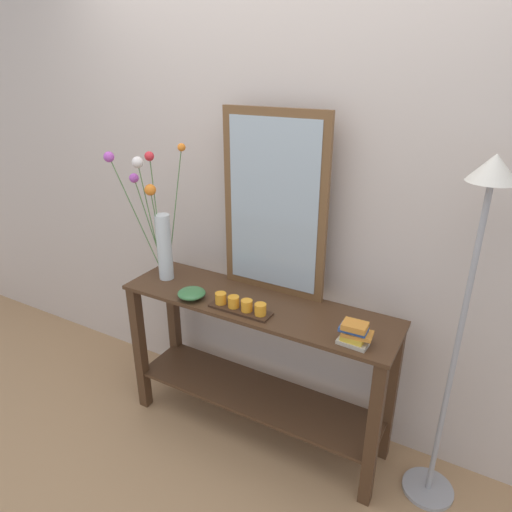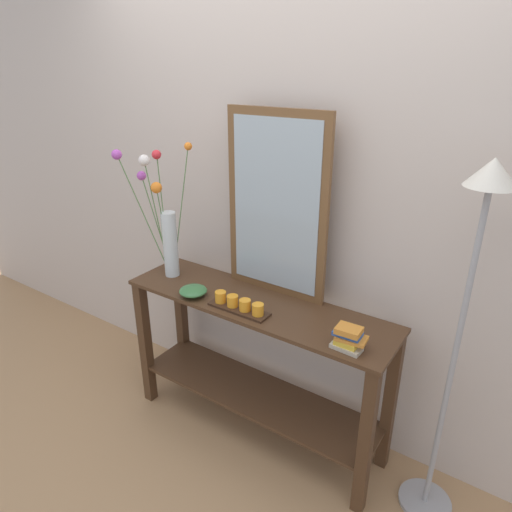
{
  "view_description": "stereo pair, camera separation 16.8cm",
  "coord_description": "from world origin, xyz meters",
  "px_view_note": "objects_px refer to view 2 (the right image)",
  "views": [
    {
      "loc": [
        0.98,
        -1.74,
        1.92
      ],
      "look_at": [
        0.0,
        0.0,
        1.06
      ],
      "focal_mm": 31.95,
      "sensor_mm": 36.0,
      "label": 1
    },
    {
      "loc": [
        1.12,
        -1.66,
        1.92
      ],
      "look_at": [
        0.0,
        0.0,
        1.06
      ],
      "focal_mm": 31.95,
      "sensor_mm": 36.0,
      "label": 2
    }
  ],
  "objects_px": {
    "mirror_leaning": "(276,206)",
    "candle_tray": "(239,305)",
    "decorative_bowl": "(193,291)",
    "floor_lamp": "(467,297)",
    "tall_vase_left": "(165,226)",
    "console_table": "(256,354)",
    "book_stack": "(348,338)"
  },
  "relations": [
    {
      "from": "candle_tray",
      "to": "floor_lamp",
      "type": "height_order",
      "value": "floor_lamp"
    },
    {
      "from": "candle_tray",
      "to": "mirror_leaning",
      "type": "bearing_deg",
      "value": 82.89
    },
    {
      "from": "mirror_leaning",
      "to": "tall_vase_left",
      "type": "relative_size",
      "value": 1.26
    },
    {
      "from": "mirror_leaning",
      "to": "decorative_bowl",
      "type": "distance_m",
      "value": 0.61
    },
    {
      "from": "tall_vase_left",
      "to": "candle_tray",
      "type": "xyz_separation_m",
      "value": [
        0.56,
        -0.1,
        -0.27
      ]
    },
    {
      "from": "tall_vase_left",
      "to": "decorative_bowl",
      "type": "bearing_deg",
      "value": -21.27
    },
    {
      "from": "console_table",
      "to": "floor_lamp",
      "type": "height_order",
      "value": "floor_lamp"
    },
    {
      "from": "candle_tray",
      "to": "decorative_bowl",
      "type": "relative_size",
      "value": 2.22
    },
    {
      "from": "console_table",
      "to": "mirror_leaning",
      "type": "bearing_deg",
      "value": 86.77
    },
    {
      "from": "floor_lamp",
      "to": "console_table",
      "type": "bearing_deg",
      "value": -177.08
    },
    {
      "from": "mirror_leaning",
      "to": "decorative_bowl",
      "type": "relative_size",
      "value": 6.44
    },
    {
      "from": "console_table",
      "to": "mirror_leaning",
      "type": "xyz_separation_m",
      "value": [
        0.01,
        0.16,
        0.77
      ]
    },
    {
      "from": "decorative_bowl",
      "to": "floor_lamp",
      "type": "bearing_deg",
      "value": 7.87
    },
    {
      "from": "mirror_leaning",
      "to": "candle_tray",
      "type": "distance_m",
      "value": 0.51
    },
    {
      "from": "tall_vase_left",
      "to": "candle_tray",
      "type": "height_order",
      "value": "tall_vase_left"
    },
    {
      "from": "mirror_leaning",
      "to": "book_stack",
      "type": "bearing_deg",
      "value": -27.45
    },
    {
      "from": "candle_tray",
      "to": "console_table",
      "type": "bearing_deg",
      "value": 77.35
    },
    {
      "from": "tall_vase_left",
      "to": "floor_lamp",
      "type": "xyz_separation_m",
      "value": [
        1.51,
        0.06,
        -0.0
      ]
    },
    {
      "from": "decorative_bowl",
      "to": "candle_tray",
      "type": "bearing_deg",
      "value": 2.48
    },
    {
      "from": "candle_tray",
      "to": "tall_vase_left",
      "type": "bearing_deg",
      "value": 170.21
    },
    {
      "from": "candle_tray",
      "to": "book_stack",
      "type": "relative_size",
      "value": 2.18
    },
    {
      "from": "decorative_bowl",
      "to": "book_stack",
      "type": "xyz_separation_m",
      "value": [
        0.85,
        0.01,
        0.02
      ]
    },
    {
      "from": "tall_vase_left",
      "to": "decorative_bowl",
      "type": "height_order",
      "value": "tall_vase_left"
    },
    {
      "from": "console_table",
      "to": "candle_tray",
      "type": "xyz_separation_m",
      "value": [
        -0.02,
        -0.11,
        0.34
      ]
    },
    {
      "from": "console_table",
      "to": "decorative_bowl",
      "type": "relative_size",
      "value": 10.03
    },
    {
      "from": "candle_tray",
      "to": "decorative_bowl",
      "type": "distance_m",
      "value": 0.28
    },
    {
      "from": "tall_vase_left",
      "to": "floor_lamp",
      "type": "distance_m",
      "value": 1.52
    },
    {
      "from": "console_table",
      "to": "tall_vase_left",
      "type": "height_order",
      "value": "tall_vase_left"
    },
    {
      "from": "decorative_bowl",
      "to": "floor_lamp",
      "type": "relative_size",
      "value": 0.09
    },
    {
      "from": "console_table",
      "to": "book_stack",
      "type": "bearing_deg",
      "value": -11.83
    },
    {
      "from": "mirror_leaning",
      "to": "candle_tray",
      "type": "bearing_deg",
      "value": -97.11
    },
    {
      "from": "console_table",
      "to": "decorative_bowl",
      "type": "height_order",
      "value": "decorative_bowl"
    }
  ]
}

